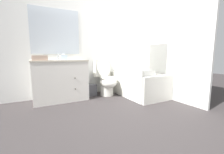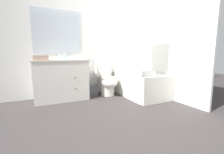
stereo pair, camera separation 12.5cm
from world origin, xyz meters
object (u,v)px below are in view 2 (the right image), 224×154
at_px(vanity_cabinet, 61,80).
at_px(hand_towel_folded, 41,58).
at_px(bathtub, 138,84).
at_px(sink_faucet, 59,58).
at_px(toilet, 107,79).
at_px(tissue_box, 65,57).
at_px(wastebasket, 92,90).
at_px(bath_towel_folded, 147,73).

bearing_deg(vanity_cabinet, hand_towel_folded, -155.39).
xyz_separation_m(bathtub, hand_towel_folded, (-2.00, 0.25, 0.61)).
bearing_deg(sink_faucet, hand_towel_folded, -136.11).
xyz_separation_m(toilet, hand_towel_folded, (-1.36, -0.10, 0.50)).
bearing_deg(toilet, tissue_box, 170.71).
distance_m(bathtub, wastebasket, 1.09).
bearing_deg(wastebasket, bath_towel_folded, -48.55).
height_order(wastebasket, bath_towel_folded, bath_towel_folded).
bearing_deg(bathtub, vanity_cabinet, 165.79).
bearing_deg(vanity_cabinet, wastebasket, 4.32).
relative_size(hand_towel_folded, bath_towel_folded, 0.91).
height_order(vanity_cabinet, hand_towel_folded, hand_towel_folded).
bearing_deg(wastebasket, sink_faucet, 168.99).
relative_size(toilet, hand_towel_folded, 3.39).
height_order(toilet, tissue_box, tissue_box).
relative_size(sink_faucet, toilet, 0.16).
bearing_deg(bath_towel_folded, toilet, 120.76).
bearing_deg(bathtub, tissue_box, 162.15).
xyz_separation_m(toilet, bathtub, (0.64, -0.35, -0.10)).
relative_size(sink_faucet, hand_towel_folded, 0.55).
bearing_deg(bath_towel_folded, tissue_box, 145.29).
bearing_deg(bath_towel_folded, wastebasket, 131.45).
distance_m(tissue_box, hand_towel_folded, 0.52).
distance_m(bathtub, bath_towel_folded, 0.58).
height_order(vanity_cabinet, sink_faucet, sink_faucet).
relative_size(vanity_cabinet, bath_towel_folded, 3.72).
height_order(wastebasket, hand_towel_folded, hand_towel_folded).
relative_size(bathtub, bath_towel_folded, 4.86).
bearing_deg(wastebasket, bathtub, -25.54).
distance_m(toilet, wastebasket, 0.43).
xyz_separation_m(sink_faucet, bath_towel_folded, (1.49, -1.06, -0.29)).
relative_size(toilet, wastebasket, 3.39).
xyz_separation_m(sink_faucet, hand_towel_folded, (-0.36, -0.34, 0.01)).
xyz_separation_m(vanity_cabinet, bathtub, (1.64, -0.42, -0.16)).
bearing_deg(vanity_cabinet, bathtub, -14.21).
bearing_deg(tissue_box, wastebasket, -3.08).
distance_m(bathtub, tissue_box, 1.73).
bearing_deg(bath_towel_folded, vanity_cabinet, 149.37).
relative_size(vanity_cabinet, hand_towel_folded, 4.10).
height_order(bathtub, wastebasket, bathtub).
height_order(vanity_cabinet, wastebasket, vanity_cabinet).
relative_size(sink_faucet, bath_towel_folded, 0.50).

